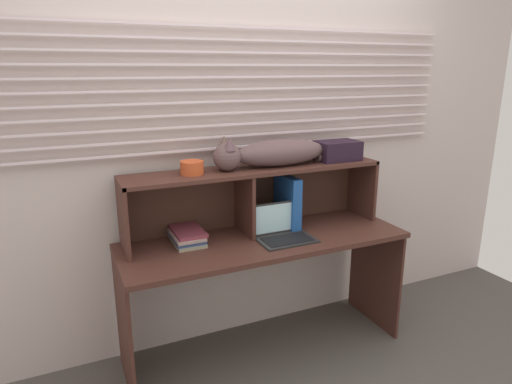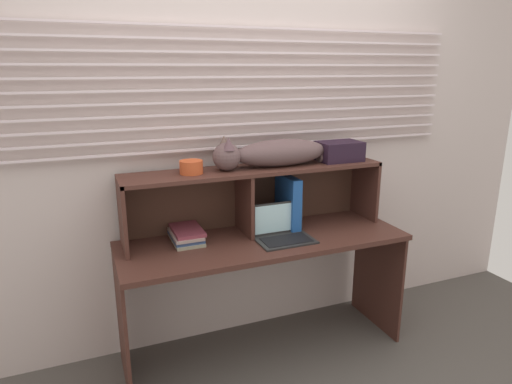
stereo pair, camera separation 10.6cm
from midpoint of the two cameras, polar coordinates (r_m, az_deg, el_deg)
ground_plane at (r=2.75m, az=4.17°, el=-21.93°), size 4.40×4.40×0.00m
back_panel_with_blinds at (r=2.71m, az=-0.42°, el=6.77°), size 4.40×0.08×2.50m
desk at (r=2.62m, az=2.20°, el=-8.59°), size 1.65×0.56×0.73m
hutch_shelf_unit at (r=2.62m, az=0.75°, el=0.87°), size 1.54×0.29×0.39m
cat at (r=2.59m, az=3.43°, el=4.97°), size 0.92×0.19×0.19m
laptop at (r=2.55m, az=4.62°, el=-5.12°), size 0.32×0.21×0.20m
binder_upright at (r=2.71m, az=5.21°, el=-1.27°), size 0.06×0.25×0.32m
book_stack at (r=2.54m, az=-7.71°, el=-5.47°), size 0.17×0.26×0.07m
small_basket at (r=2.44m, az=-7.04°, el=3.17°), size 0.13×0.13×0.07m
storage_box at (r=2.81m, az=11.64°, el=5.12°), size 0.26×0.18×0.12m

